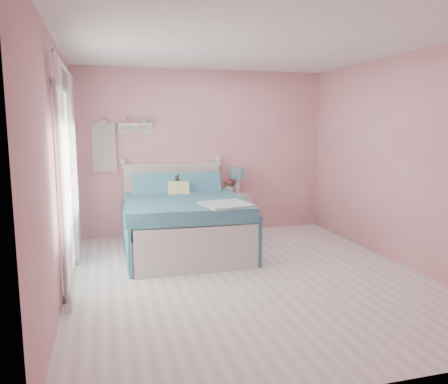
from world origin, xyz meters
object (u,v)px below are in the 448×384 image
vase (229,189)px  teacup (232,193)px  bed (183,223)px  nightstand (234,214)px  table_lamp (237,175)px

vase → teacup: 0.18m
bed → teacup: bearing=38.8°
bed → nightstand: bed is taller
bed → teacup: 1.13m
table_lamp → vase: bearing=178.4°
nightstand → teacup: (-0.08, -0.11, 0.36)m
bed → teacup: bed is taller
bed → table_lamp: size_ratio=4.72×
nightstand → vase: 0.42m
nightstand → table_lamp: size_ratio=1.50×
vase → teacup: (-0.01, -0.17, -0.05)m
teacup → bed: bearing=-143.9°
nightstand → table_lamp: table_lamp is taller
table_lamp → teacup: 0.34m
table_lamp → vase: (-0.13, 0.00, -0.21)m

